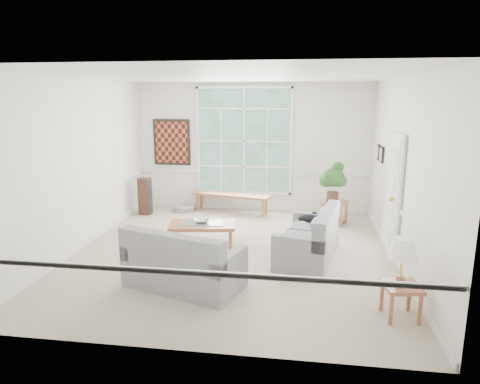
{
  "coord_description": "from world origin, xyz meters",
  "views": [
    {
      "loc": [
        1.13,
        -6.99,
        2.68
      ],
      "look_at": [
        0.1,
        0.2,
        1.05
      ],
      "focal_mm": 32.0,
      "sensor_mm": 36.0,
      "label": 1
    }
  ],
  "objects_px": {
    "loveseat_front": "(184,257)",
    "side_table": "(400,301)",
    "coffee_table": "(202,235)",
    "end_table": "(334,212)",
    "loveseat_right": "(308,234)"
  },
  "relations": [
    {
      "from": "loveseat_front",
      "to": "end_table",
      "type": "height_order",
      "value": "loveseat_front"
    },
    {
      "from": "coffee_table",
      "to": "end_table",
      "type": "xyz_separation_m",
      "value": [
        2.47,
        1.8,
        0.03
      ]
    },
    {
      "from": "loveseat_front",
      "to": "side_table",
      "type": "relative_size",
      "value": 3.7
    },
    {
      "from": "loveseat_front",
      "to": "side_table",
      "type": "bearing_deg",
      "value": 8.18
    },
    {
      "from": "loveseat_right",
      "to": "end_table",
      "type": "height_order",
      "value": "loveseat_right"
    },
    {
      "from": "end_table",
      "to": "side_table",
      "type": "distance_m",
      "value": 4.0
    },
    {
      "from": "loveseat_front",
      "to": "coffee_table",
      "type": "height_order",
      "value": "loveseat_front"
    },
    {
      "from": "loveseat_right",
      "to": "coffee_table",
      "type": "distance_m",
      "value": 1.92
    },
    {
      "from": "loveseat_right",
      "to": "side_table",
      "type": "distance_m",
      "value": 2.17
    },
    {
      "from": "coffee_table",
      "to": "end_table",
      "type": "distance_m",
      "value": 3.06
    },
    {
      "from": "loveseat_front",
      "to": "coffee_table",
      "type": "bearing_deg",
      "value": 112.32
    },
    {
      "from": "loveseat_front",
      "to": "side_table",
      "type": "xyz_separation_m",
      "value": [
        2.87,
        -0.5,
        -0.22
      ]
    },
    {
      "from": "side_table",
      "to": "loveseat_front",
      "type": "bearing_deg",
      "value": 170.1
    },
    {
      "from": "loveseat_front",
      "to": "end_table",
      "type": "bearing_deg",
      "value": 73.93
    },
    {
      "from": "end_table",
      "to": "side_table",
      "type": "xyz_separation_m",
      "value": [
        0.52,
        -3.97,
        -0.03
      ]
    }
  ]
}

